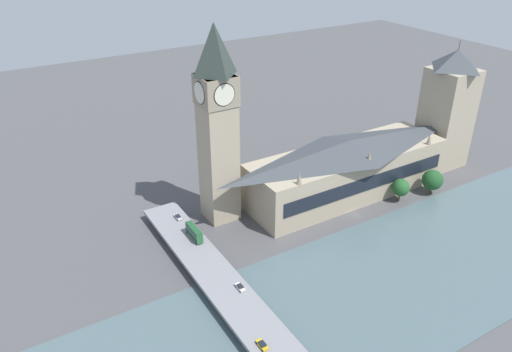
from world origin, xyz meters
The scene contains 12 objects.
ground_plane centered at (0.00, 0.00, 0.00)m, with size 600.00×600.00×0.00m, color #4C4C4F.
river_water centered at (-37.98, 0.00, 0.15)m, with size 63.96×360.00×0.30m, color #4C6066.
parliament_hall centered at (16.13, -8.00, 12.75)m, with size 26.72×91.29×25.64m.
clock_tower centered at (28.15, 47.77, 41.40)m, with size 13.47×13.47×77.69m.
victoria_tower centered at (16.19, -67.19, 28.02)m, with size 19.10×19.10×60.05m.
road_bridge centered at (-37.98, 68.74, 3.28)m, with size 159.91×13.69×4.09m.
double_decker_bus_rear centered at (14.13, 65.88, 6.67)m, with size 10.21×2.50×4.68m.
car_northbound_lead centered at (29.43, 65.90, 4.82)m, with size 4.39×1.75×1.46m.
car_northbound_tail centered at (-18.92, 65.23, 4.77)m, with size 4.26×1.76×1.35m.
car_southbound_lead centered at (-42.93, 71.76, 4.79)m, with size 4.29×1.80×1.37m.
tree_embankment_near centered at (-1.01, -23.42, 6.71)m, with size 7.59×7.59×10.52m.
tree_embankment_mid centered at (-3.47, -40.13, 6.81)m, with size 9.06×9.06×11.35m.
Camera 1 is at (-127.26, 124.58, 111.09)m, focal length 35.00 mm.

